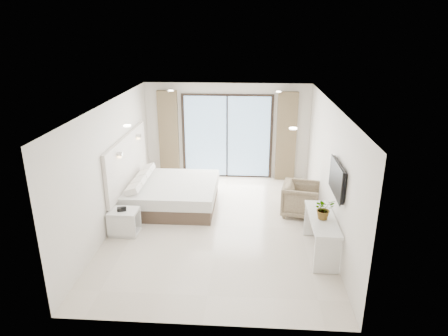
% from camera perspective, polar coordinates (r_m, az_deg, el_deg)
% --- Properties ---
extents(ground, '(6.20, 6.20, 0.00)m').
position_cam_1_polar(ground, '(8.90, -0.74, -8.26)').
color(ground, beige).
rests_on(ground, ground).
extents(room_shell, '(4.62, 6.22, 2.72)m').
position_cam_1_polar(room_shell, '(9.08, -1.63, 3.13)').
color(room_shell, silver).
rests_on(room_shell, ground).
extents(bed, '(2.15, 2.04, 0.74)m').
position_cam_1_polar(bed, '(9.78, -7.55, -3.70)').
color(bed, brown).
rests_on(bed, ground).
extents(nightstand, '(0.59, 0.49, 0.53)m').
position_cam_1_polar(nightstand, '(8.73, -14.05, -7.48)').
color(nightstand, silver).
rests_on(nightstand, ground).
extents(phone, '(0.22, 0.19, 0.06)m').
position_cam_1_polar(phone, '(8.61, -14.42, -5.71)').
color(phone, black).
rests_on(phone, nightstand).
extents(console_desk, '(0.48, 1.52, 0.77)m').
position_cam_1_polar(console_desk, '(7.88, 13.77, -8.21)').
color(console_desk, silver).
rests_on(console_desk, ground).
extents(plant, '(0.46, 0.49, 0.32)m').
position_cam_1_polar(plant, '(7.67, 14.07, -5.96)').
color(plant, '#33662D').
rests_on(plant, console_desk).
extents(armchair, '(0.91, 0.95, 0.84)m').
position_cam_1_polar(armchair, '(9.40, 10.93, -4.20)').
color(armchair, '#8D805C').
rests_on(armchair, ground).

